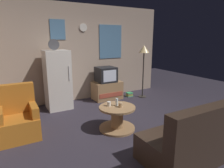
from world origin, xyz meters
TOP-DOWN VIEW (x-y plane):
  - ground_plane at (0.00, 0.00)m, footprint 12.00×12.00m
  - wall_with_art at (0.01, 2.45)m, footprint 5.20×0.12m
  - fridge at (-0.86, 1.98)m, footprint 0.60×0.62m
  - tv_stand at (0.61, 2.04)m, footprint 0.84×0.53m
  - crt_tv at (0.57, 2.04)m, footprint 0.54×0.51m
  - standing_lamp at (1.66, 1.67)m, footprint 0.32×0.32m
  - coffee_table at (-0.15, 0.18)m, footprint 0.72×0.72m
  - wine_glass at (-0.13, 0.23)m, footprint 0.05×0.05m
  - mug_ceramic_white at (-0.28, 0.29)m, footprint 0.08×0.08m
  - mug_ceramic_tan at (-0.11, 0.12)m, footprint 0.08×0.08m
  - armchair at (-1.90, 0.82)m, footprint 0.68×0.68m
  - couch at (0.43, -1.24)m, footprint 1.70×0.80m
  - book_stack at (1.33, 1.92)m, footprint 0.19×0.18m

SIDE VIEW (x-z plane):
  - ground_plane at x=0.00m, z-range 0.00..0.00m
  - book_stack at x=1.33m, z-range 0.00..0.12m
  - coffee_table at x=-0.15m, z-range 0.00..0.48m
  - tv_stand at x=0.61m, z-range 0.00..0.53m
  - couch at x=0.43m, z-range -0.15..0.77m
  - armchair at x=-1.90m, z-range -0.14..0.82m
  - mug_ceramic_white at x=-0.28m, z-range 0.48..0.57m
  - mug_ceramic_tan at x=-0.11m, z-range 0.48..0.57m
  - wine_glass at x=-0.13m, z-range 0.48..0.63m
  - crt_tv at x=0.57m, z-range 0.53..0.97m
  - fridge at x=-0.86m, z-range -0.13..1.64m
  - standing_lamp at x=1.66m, z-range 0.56..2.15m
  - wall_with_art at x=0.01m, z-range 0.00..2.73m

